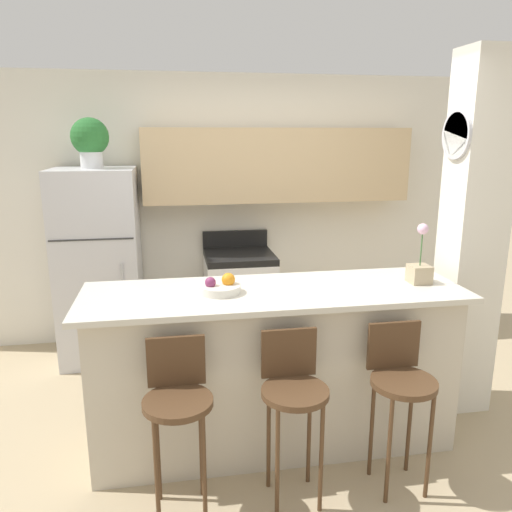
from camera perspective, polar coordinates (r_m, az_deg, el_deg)
ground_plane at (r=3.57m, az=1.97°, el=-20.26°), size 14.00×14.00×0.00m
wall_back at (r=4.88m, az=-0.66°, el=7.31°), size 5.60×0.38×2.55m
pillar_right at (r=3.83m, az=23.41°, el=1.91°), size 0.38×0.33×2.55m
counter_bar at (r=3.30m, az=2.05°, el=-12.59°), size 2.37×0.74×1.05m
refrigerator at (r=4.65m, az=-17.42°, el=-1.07°), size 0.70×0.71×1.71m
stove_range at (r=4.79m, az=-1.85°, el=-4.90°), size 0.64×0.64×1.07m
bar_stool_left at (r=2.74m, az=-8.93°, el=-16.18°), size 0.37×0.37×0.95m
bar_stool_mid at (r=2.81m, az=4.28°, el=-15.25°), size 0.37×0.37×0.95m
bar_stool_right at (r=3.00m, az=16.17°, el=-13.74°), size 0.37×0.37×0.95m
potted_plant_on_fridge at (r=4.51m, az=-18.44°, el=12.49°), size 0.31×0.31×0.42m
orchid_vase at (r=3.39m, az=18.21°, el=-1.25°), size 0.13×0.13×0.39m
fruit_bowl at (r=3.04m, az=-4.10°, el=-3.58°), size 0.25×0.25×0.12m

